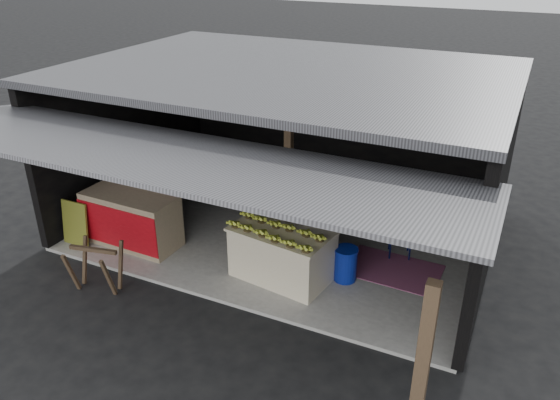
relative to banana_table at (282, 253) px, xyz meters
The scene contains 13 objects.
ground 1.26m from the banana_table, 122.61° to the right, with size 80.00×80.00×0.00m, color black.
concrete_slab 1.71m from the banana_table, 112.35° to the left, with size 7.00×5.00×0.06m, color gray.
shophouse 2.52m from the banana_table, 108.78° to the left, with size 7.40×7.29×3.02m.
banana_table is the anchor object (origin of this frame).
banana_pile 0.51m from the banana_table, 90.00° to the right, with size 1.43×0.86×0.17m, color gold, non-canonical shape.
white_crate 1.08m from the banana_table, 97.67° to the left, with size 0.94×0.66×1.02m.
neighbor_stall 2.83m from the banana_table, behind, with size 1.69×0.79×1.72m.
green_signboard 3.75m from the banana_table, behind, with size 0.54×0.04×0.80m, color black.
sawhorse 2.86m from the banana_table, 148.88° to the right, with size 0.79×0.78×0.75m.
water_barrel 1.01m from the banana_table, 20.53° to the left, with size 0.36×0.36×0.53m, color navy.
plastic_chair 2.13m from the banana_table, 45.53° to the left, with size 0.50×0.50×0.85m.
magenta_rug 1.86m from the banana_table, 31.20° to the left, with size 1.50×1.00×0.01m, color maroon.
picture_frames 4.25m from the banana_table, 101.44° to the left, with size 1.62×0.04×0.46m.
Camera 1 is at (3.74, -5.66, 4.96)m, focal length 35.00 mm.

